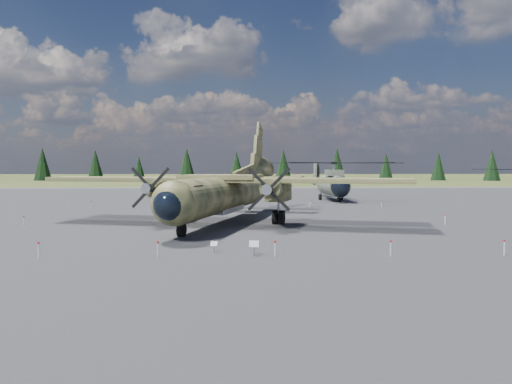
{
  "coord_description": "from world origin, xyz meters",
  "views": [
    {
      "loc": [
        0.18,
        -38.88,
        4.69
      ],
      "look_at": [
        1.53,
        2.0,
        2.55
      ],
      "focal_mm": 35.0,
      "sensor_mm": 36.0,
      "label": 1
    }
  ],
  "objects": [
    {
      "name": "info_placard_right",
      "position": [
        0.93,
        -13.04,
        0.53
      ],
      "size": [
        0.54,
        0.29,
        0.8
      ],
      "rotation": [
        0.0,
        0.0,
        -0.15
      ],
      "color": "gray",
      "rests_on": "ground"
    },
    {
      "name": "helicopter_near",
      "position": [
        12.77,
        27.86,
        3.71
      ],
      "size": [
        21.55,
        24.8,
        5.24
      ],
      "rotation": [
        0.0,
        0.0,
        0.05
      ],
      "color": "gray",
      "rests_on": "ground"
    },
    {
      "name": "info_placard_left",
      "position": [
        -1.21,
        -11.96,
        0.41
      ],
      "size": [
        0.42,
        0.27,
        0.61
      ],
      "rotation": [
        0.0,
        0.0,
        -0.28
      ],
      "color": "gray",
      "rests_on": "ground"
    },
    {
      "name": "transport_plane",
      "position": [
        -1.04,
        2.63,
        2.86
      ],
      "size": [
        29.89,
        26.72,
        9.94
      ],
      "rotation": [
        0.0,
        0.0,
        -0.27
      ],
      "color": "#363E21",
      "rests_on": "ground"
    },
    {
      "name": "barrier_fence",
      "position": [
        -0.46,
        -0.08,
        0.51
      ],
      "size": [
        33.12,
        29.62,
        0.85
      ],
      "color": "silver",
      "rests_on": "ground"
    },
    {
      "name": "apron",
      "position": [
        0.0,
        10.0,
        0.0
      ],
      "size": [
        120.0,
        120.0,
        0.04
      ],
      "primitive_type": "cube",
      "color": "#5E5E63",
      "rests_on": "ground"
    },
    {
      "name": "ground",
      "position": [
        0.0,
        0.0,
        0.0
      ],
      "size": [
        500.0,
        500.0,
        0.0
      ],
      "primitive_type": "plane",
      "color": "brown",
      "rests_on": "ground"
    },
    {
      "name": "treeline",
      "position": [
        -0.17,
        -0.02,
        4.81
      ],
      "size": [
        280.95,
        283.38,
        10.99
      ],
      "color": "black",
      "rests_on": "ground"
    }
  ]
}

